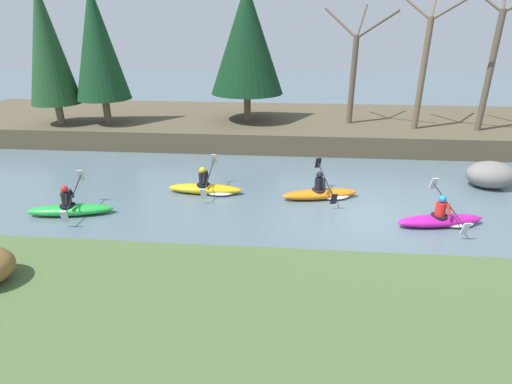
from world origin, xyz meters
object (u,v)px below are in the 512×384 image
object	(u,v)px
kayaker_middle	(323,193)
boulder_midstream	(491,175)
kayaker_trailing	(208,188)
kayaker_far_back	(71,208)
kayaker_lead	(444,219)

from	to	relation	value
kayaker_middle	boulder_midstream	size ratio (longest dim) A/B	1.60
kayaker_middle	kayaker_trailing	xyz separation A→B (m)	(-4.13, 0.09, 0.00)
kayaker_trailing	boulder_midstream	world-z (taller)	kayaker_trailing
kayaker_far_back	boulder_midstream	size ratio (longest dim) A/B	1.60
kayaker_lead	boulder_midstream	xyz separation A→B (m)	(2.79, 3.40, 0.29)
kayaker_lead	kayaker_middle	bearing A→B (deg)	141.70
kayaker_lead	kayaker_trailing	world-z (taller)	same
kayaker_trailing	kayaker_far_back	world-z (taller)	same
kayaker_middle	kayaker_far_back	xyz separation A→B (m)	(-8.18, -2.04, 0.02)
kayaker_lead	kayaker_far_back	distance (m)	11.72
kayaker_trailing	kayaker_far_back	xyz separation A→B (m)	(-4.05, -2.13, 0.02)
kayaker_lead	kayaker_trailing	bearing A→B (deg)	154.66
kayaker_lead	boulder_midstream	world-z (taller)	kayaker_lead
kayaker_lead	kayaker_far_back	bearing A→B (deg)	169.63
kayaker_middle	boulder_midstream	xyz separation A→B (m)	(6.31, 1.64, 0.29)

